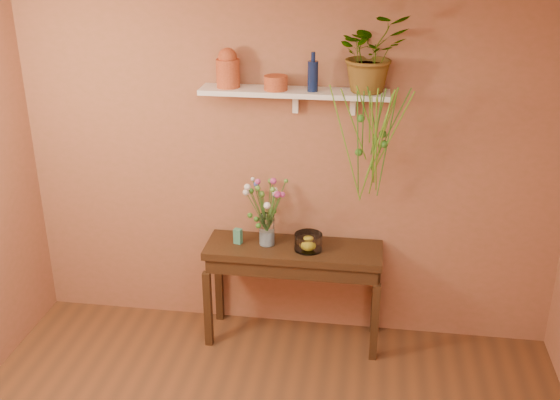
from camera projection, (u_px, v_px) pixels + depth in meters
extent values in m
plane|color=silver|center=(220.00, 4.00, 2.50)|extent=(4.00, 4.00, 0.00)
cube|color=#A26048|center=(289.00, 164.00, 4.85)|extent=(4.00, 0.04, 2.70)
cube|color=#392412|center=(294.00, 250.00, 4.86)|extent=(1.30, 0.42, 0.06)
cube|color=#392412|center=(293.00, 260.00, 4.89)|extent=(1.25, 0.38, 0.11)
cube|color=#392412|center=(208.00, 309.00, 4.95)|extent=(0.06, 0.06, 0.62)
cube|color=#392412|center=(375.00, 322.00, 4.78)|extent=(0.06, 0.06, 0.62)
cube|color=#392412|center=(219.00, 285.00, 5.28)|extent=(0.06, 0.06, 0.62)
cube|color=#392412|center=(375.00, 297.00, 5.11)|extent=(0.06, 0.06, 0.62)
cube|color=white|center=(294.00, 92.00, 4.50)|extent=(1.30, 0.24, 0.04)
cube|color=white|center=(296.00, 102.00, 4.62)|extent=(0.04, 0.05, 0.15)
cube|color=white|center=(353.00, 104.00, 4.57)|extent=(0.04, 0.05, 0.15)
cylinder|color=#BD4F32|center=(228.00, 73.00, 4.52)|extent=(0.18, 0.18, 0.19)
sphere|color=#BD4F32|center=(227.00, 57.00, 4.48)|extent=(0.13, 0.13, 0.13)
cylinder|color=#BD4F32|center=(276.00, 83.00, 4.46)|extent=(0.21, 0.21, 0.10)
cylinder|color=#0D1A41|center=(313.00, 76.00, 4.41)|extent=(0.08, 0.08, 0.20)
cylinder|color=#0D1A41|center=(313.00, 57.00, 4.36)|extent=(0.03, 0.03, 0.06)
imported|color=#337020|center=(371.00, 53.00, 4.34)|extent=(0.59, 0.55, 0.52)
cylinder|color=#337020|center=(363.00, 122.00, 4.31)|extent=(0.01, 0.26, 0.47)
cylinder|color=#569821|center=(354.00, 126.00, 4.36)|extent=(0.19, 0.24, 0.55)
cylinder|color=#569821|center=(380.00, 148.00, 4.38)|extent=(0.12, 0.38, 0.82)
cylinder|color=#337020|center=(390.00, 130.00, 4.39)|extent=(0.24, 0.16, 0.61)
cylinder|color=#569821|center=(376.00, 148.00, 4.41)|extent=(0.20, 0.20, 0.85)
cylinder|color=#569821|center=(379.00, 138.00, 4.37)|extent=(0.17, 0.19, 0.70)
cylinder|color=#337020|center=(358.00, 145.00, 4.37)|extent=(0.04, 0.26, 0.79)
cylinder|color=#569821|center=(373.00, 143.00, 4.32)|extent=(0.05, 0.43, 0.73)
cylinder|color=#569821|center=(370.00, 118.00, 4.29)|extent=(0.02, 0.24, 0.41)
cylinder|color=#337020|center=(376.00, 134.00, 4.34)|extent=(0.05, 0.36, 0.64)
cylinder|color=#569821|center=(366.00, 114.00, 4.37)|extent=(0.15, 0.13, 0.40)
cylinder|color=#569821|center=(375.00, 135.00, 4.40)|extent=(0.01, 0.20, 0.68)
cylinder|color=#337020|center=(378.00, 123.00, 4.34)|extent=(0.08, 0.16, 0.50)
cylinder|color=#569821|center=(345.00, 144.00, 4.45)|extent=(0.24, 0.08, 0.83)
cylinder|color=#569821|center=(395.00, 130.00, 4.32)|extent=(0.22, 0.22, 0.58)
cylinder|color=#337020|center=(374.00, 121.00, 4.38)|extent=(0.12, 0.16, 0.50)
cylinder|color=#569821|center=(388.00, 120.00, 4.34)|extent=(0.11, 0.14, 0.46)
cylinder|color=#569821|center=(376.00, 147.00, 4.31)|extent=(0.04, 0.45, 0.78)
cylinder|color=#337020|center=(387.00, 144.00, 4.41)|extent=(0.10, 0.10, 0.79)
sphere|color=#337020|center=(384.00, 144.00, 4.42)|extent=(0.05, 0.05, 0.05)
sphere|color=#337020|center=(359.00, 152.00, 4.50)|extent=(0.05, 0.05, 0.05)
sphere|color=#337020|center=(361.00, 118.00, 4.32)|extent=(0.05, 0.05, 0.05)
sphere|color=#337020|center=(383.00, 134.00, 4.41)|extent=(0.05, 0.05, 0.05)
cylinder|color=white|center=(267.00, 230.00, 4.84)|extent=(0.11, 0.11, 0.24)
cylinder|color=silver|center=(267.00, 237.00, 4.87)|extent=(0.10, 0.10, 0.11)
cylinder|color=#386B28|center=(267.00, 218.00, 4.71)|extent=(0.04, 0.17, 0.27)
sphere|color=silver|center=(267.00, 206.00, 4.58)|extent=(0.05, 0.05, 0.05)
cylinder|color=#386B28|center=(270.00, 210.00, 4.66)|extent=(0.08, 0.21, 0.41)
sphere|color=#659B3B|center=(273.00, 190.00, 4.49)|extent=(0.04, 0.04, 0.04)
cylinder|color=#386B28|center=(272.00, 213.00, 4.70)|extent=(0.10, 0.16, 0.35)
sphere|color=#BE3C8C|center=(277.00, 194.00, 4.55)|extent=(0.05, 0.05, 0.05)
cylinder|color=#386B28|center=(274.00, 213.00, 4.71)|extent=(0.13, 0.13, 0.34)
sphere|color=#BE3C8C|center=(282.00, 195.00, 4.58)|extent=(0.04, 0.04, 0.04)
cylinder|color=#386B28|center=(276.00, 206.00, 4.72)|extent=(0.15, 0.07, 0.42)
sphere|color=#659B3B|center=(286.00, 181.00, 4.60)|extent=(0.03, 0.03, 0.03)
cylinder|color=#386B28|center=(271.00, 213.00, 4.79)|extent=(0.07, 0.01, 0.28)
sphere|color=#4755CE|center=(275.00, 195.00, 4.73)|extent=(0.03, 0.03, 0.03)
cylinder|color=#386B28|center=(271.00, 212.00, 4.79)|extent=(0.06, 0.02, 0.29)
sphere|color=silver|center=(275.00, 193.00, 4.74)|extent=(0.05, 0.05, 0.05)
cylinder|color=#386B28|center=(270.00, 211.00, 4.79)|extent=(0.06, 0.03, 0.29)
sphere|color=#337020|center=(274.00, 192.00, 4.74)|extent=(0.04, 0.04, 0.04)
cylinder|color=#386B28|center=(273.00, 213.00, 4.81)|extent=(0.09, 0.07, 0.26)
sphere|color=silver|center=(279.00, 195.00, 4.79)|extent=(0.04, 0.04, 0.04)
cylinder|color=#386B28|center=(270.00, 206.00, 4.79)|extent=(0.05, 0.06, 0.37)
sphere|color=#BE3C8C|center=(273.00, 181.00, 4.74)|extent=(0.05, 0.05, 0.05)
cylinder|color=#386B28|center=(271.00, 210.00, 4.85)|extent=(0.04, 0.14, 0.27)
sphere|color=silver|center=(275.00, 190.00, 4.85)|extent=(0.04, 0.04, 0.04)
cylinder|color=#386B28|center=(269.00, 205.00, 4.84)|extent=(0.01, 0.14, 0.33)
sphere|color=#659B3B|center=(271.00, 181.00, 4.84)|extent=(0.04, 0.04, 0.04)
cylinder|color=#386B28|center=(265.00, 212.00, 4.85)|extent=(0.05, 0.12, 0.24)
sphere|color=#BE3C8C|center=(263.00, 194.00, 4.86)|extent=(0.04, 0.04, 0.04)
cylinder|color=#386B28|center=(262.00, 210.00, 4.86)|extent=(0.09, 0.15, 0.26)
sphere|color=#BE3C8C|center=(258.00, 190.00, 4.89)|extent=(0.03, 0.03, 0.03)
cylinder|color=#386B28|center=(264.00, 212.00, 4.81)|extent=(0.05, 0.04, 0.27)
sphere|color=#659B3B|center=(261.00, 194.00, 4.77)|extent=(0.05, 0.05, 0.05)
cylinder|color=#386B28|center=(262.00, 207.00, 4.79)|extent=(0.08, 0.02, 0.35)
sphere|color=#4755CE|center=(256.00, 184.00, 4.73)|extent=(0.04, 0.04, 0.04)
cylinder|color=#386B28|center=(260.00, 205.00, 4.78)|extent=(0.11, 0.02, 0.39)
sphere|color=silver|center=(253.00, 179.00, 4.72)|extent=(0.03, 0.03, 0.03)
cylinder|color=#386B28|center=(259.00, 210.00, 4.78)|extent=(0.11, 0.03, 0.31)
sphere|color=#337020|center=(251.00, 191.00, 4.71)|extent=(0.04, 0.04, 0.04)
cylinder|color=#386B28|center=(257.00, 211.00, 4.76)|extent=(0.14, 0.07, 0.32)
sphere|color=silver|center=(246.00, 192.00, 4.68)|extent=(0.05, 0.05, 0.05)
cylinder|color=#386B28|center=(262.00, 206.00, 4.75)|extent=(0.06, 0.06, 0.40)
sphere|color=#BE3C8C|center=(258.00, 182.00, 4.65)|extent=(0.04, 0.04, 0.04)
cylinder|color=#386B28|center=(257.00, 209.00, 4.69)|extent=(0.11, 0.18, 0.40)
sphere|color=silver|center=(247.00, 187.00, 4.55)|extent=(0.05, 0.05, 0.05)
cylinder|color=#386B28|center=(262.00, 209.00, 4.72)|extent=(0.05, 0.12, 0.37)
sphere|color=#659B3B|center=(258.00, 188.00, 4.61)|extent=(0.04, 0.04, 0.04)
sphere|color=#337020|center=(256.00, 219.00, 4.83)|extent=(0.04, 0.04, 0.04)
sphere|color=#337020|center=(266.00, 215.00, 4.91)|extent=(0.04, 0.04, 0.04)
sphere|color=#337020|center=(250.00, 215.00, 4.82)|extent=(0.04, 0.04, 0.04)
sphere|color=#337020|center=(258.00, 226.00, 4.73)|extent=(0.04, 0.04, 0.04)
sphere|color=#337020|center=(274.00, 211.00, 4.82)|extent=(0.04, 0.04, 0.04)
sphere|color=#337020|center=(263.00, 206.00, 4.88)|extent=(0.04, 0.04, 0.04)
cylinder|color=white|center=(308.00, 242.00, 4.78)|extent=(0.20, 0.20, 0.12)
cylinder|color=white|center=(308.00, 249.00, 4.80)|extent=(0.20, 0.20, 0.01)
sphere|color=yellow|center=(308.00, 244.00, 4.79)|extent=(0.08, 0.08, 0.08)
cube|color=teal|center=(238.00, 236.00, 4.88)|extent=(0.07, 0.06, 0.12)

